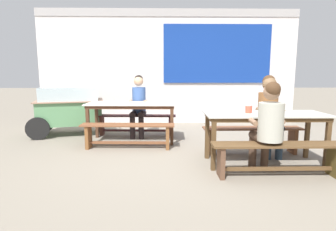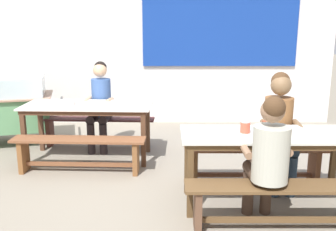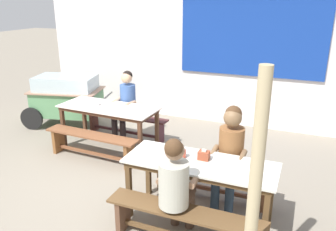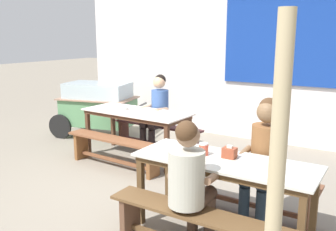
# 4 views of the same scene
# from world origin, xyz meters

# --- Properties ---
(ground_plane) EXTENTS (40.00, 40.00, 0.00)m
(ground_plane) POSITION_xyz_m (0.00, 0.00, 0.00)
(ground_plane) COLOR gray
(backdrop_wall) EXTENTS (6.81, 0.23, 2.98)m
(backdrop_wall) POSITION_xyz_m (0.06, 2.99, 1.56)
(backdrop_wall) COLOR silver
(backdrop_wall) RESTS_ON ground_plane
(dining_table_far) EXTENTS (1.77, 0.80, 0.77)m
(dining_table_far) POSITION_xyz_m (-0.76, 0.93, 0.69)
(dining_table_far) COLOR silver
(dining_table_far) RESTS_ON ground_plane
(dining_table_near) EXTENTS (1.77, 0.67, 0.77)m
(dining_table_near) POSITION_xyz_m (1.36, -0.49, 0.69)
(dining_table_near) COLOR silver
(dining_table_near) RESTS_ON ground_plane
(bench_far_back) EXTENTS (1.74, 0.32, 0.45)m
(bench_far_back) POSITION_xyz_m (-0.74, 1.46, 0.30)
(bench_far_back) COLOR #4A2627
(bench_far_back) RESTS_ON ground_plane
(bench_far_front) EXTENTS (1.69, 0.36, 0.45)m
(bench_far_front) POSITION_xyz_m (-0.78, 0.39, 0.31)
(bench_far_front) COLOR brown
(bench_far_front) RESTS_ON ground_plane
(bench_near_back) EXTENTS (1.65, 0.31, 0.45)m
(bench_near_back) POSITION_xyz_m (1.35, 0.04, 0.30)
(bench_near_back) COLOR brown
(bench_near_back) RESTS_ON ground_plane
(bench_near_front) EXTENTS (1.74, 0.31, 0.45)m
(bench_near_front) POSITION_xyz_m (1.36, -1.02, 0.31)
(bench_near_front) COLOR brown
(bench_near_front) RESTS_ON ground_plane
(food_cart) EXTENTS (1.86, 1.20, 1.04)m
(food_cart) POSITION_xyz_m (-2.21, 1.60, 0.61)
(food_cart) COLOR #5E9663
(food_cart) RESTS_ON ground_plane
(person_center_facing) EXTENTS (0.42, 0.55, 1.31)m
(person_center_facing) POSITION_xyz_m (-0.67, 1.38, 0.73)
(person_center_facing) COLOR #2A2123
(person_center_facing) RESTS_ON ground_plane
(person_right_near_table) EXTENTS (0.43, 0.55, 1.32)m
(person_right_near_table) POSITION_xyz_m (1.60, -0.02, 0.76)
(person_right_near_table) COLOR #28394C
(person_right_near_table) RESTS_ON ground_plane
(person_near_front) EXTENTS (0.45, 0.55, 1.25)m
(person_near_front) POSITION_xyz_m (1.23, -0.96, 0.71)
(person_near_front) COLOR #4C3729
(person_near_front) RESTS_ON ground_plane
(tissue_box) EXTENTS (0.13, 0.11, 0.13)m
(tissue_box) POSITION_xyz_m (1.37, -0.41, 0.82)
(tissue_box) COLOR brown
(tissue_box) RESTS_ON dining_table_near
(condiment_jar) EXTENTS (0.10, 0.10, 0.12)m
(condiment_jar) POSITION_xyz_m (1.12, -0.47, 0.83)
(condiment_jar) COLOR #D1513B
(condiment_jar) RESTS_ON dining_table_near
(soup_bowl) EXTENTS (0.16, 0.16, 0.05)m
(soup_bowl) POSITION_xyz_m (-1.01, 0.91, 0.80)
(soup_bowl) COLOR silver
(soup_bowl) RESTS_ON dining_table_far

